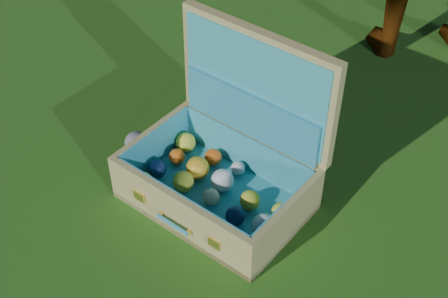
# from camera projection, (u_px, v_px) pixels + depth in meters

# --- Properties ---
(ground) EXTENTS (60.00, 60.00, 0.00)m
(ground) POSITION_uv_depth(u_px,v_px,m) (247.00, 198.00, 1.91)
(ground) COLOR #215114
(ground) RESTS_ON ground
(stray_ball) EXTENTS (0.08, 0.08, 0.08)m
(stray_ball) POSITION_uv_depth(u_px,v_px,m) (136.00, 142.00, 2.05)
(stray_ball) COLOR #3B649B
(stray_ball) RESTS_ON ground
(suitcase) EXTENTS (0.62, 0.53, 0.51)m
(suitcase) POSITION_uv_depth(u_px,v_px,m) (228.00, 155.00, 1.84)
(suitcase) COLOR tan
(suitcase) RESTS_ON ground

